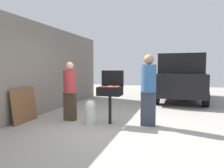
{
  "coord_description": "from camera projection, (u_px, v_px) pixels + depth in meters",
  "views": [
    {
      "loc": [
        1.49,
        -4.81,
        1.46
      ],
      "look_at": [
        -0.21,
        0.75,
        1.0
      ],
      "focal_mm": 33.35,
      "sensor_mm": 36.0,
      "label": 1
    }
  ],
  "objects": [
    {
      "name": "leaning_board",
      "position": [
        24.0,
        105.0,
        5.55
      ],
      "size": [
        0.14,
        0.9,
        0.91
      ],
      "primitive_type": "cube",
      "rotation": [
        0.0,
        -0.12,
        0.0
      ],
      "color": "brown",
      "rests_on": "ground"
    },
    {
      "name": "hot_dog_5",
      "position": [
        106.0,
        87.0,
        5.26
      ],
      "size": [
        0.13,
        0.03,
        0.03
      ],
      "primitive_type": "cylinder",
      "rotation": [
        0.0,
        1.57,
        -0.0
      ],
      "color": "#C6593D",
      "rests_on": "bbq_grill"
    },
    {
      "name": "hot_dog_1",
      "position": [
        115.0,
        87.0,
        5.16
      ],
      "size": [
        0.13,
        0.03,
        0.03
      ],
      "primitive_type": "cylinder",
      "rotation": [
        0.0,
        1.57,
        0.05
      ],
      "color": "#AD4228",
      "rests_on": "bbq_grill"
    },
    {
      "name": "hot_dog_3",
      "position": [
        111.0,
        86.0,
        5.31
      ],
      "size": [
        0.13,
        0.04,
        0.03
      ],
      "primitive_type": "cylinder",
      "rotation": [
        0.0,
        1.57,
        0.1
      ],
      "color": "#C6593D",
      "rests_on": "bbq_grill"
    },
    {
      "name": "ground_plane",
      "position": [
        111.0,
        127.0,
        5.13
      ],
      "size": [
        24.0,
        24.0,
        0.0
      ],
      "primitive_type": "plane",
      "color": "#9E998E"
    },
    {
      "name": "hot_dog_0",
      "position": [
        110.0,
        87.0,
        5.28
      ],
      "size": [
        0.13,
        0.03,
        0.03
      ],
      "primitive_type": "cylinder",
      "rotation": [
        0.0,
        1.57,
        0.05
      ],
      "color": "#AD4228",
      "rests_on": "bbq_grill"
    },
    {
      "name": "hot_dog_7",
      "position": [
        110.0,
        87.0,
        5.18
      ],
      "size": [
        0.13,
        0.03,
        0.03
      ],
      "primitive_type": "cylinder",
      "rotation": [
        0.0,
        1.57,
        -0.03
      ],
      "color": "#C6593D",
      "rests_on": "bbq_grill"
    },
    {
      "name": "person_right",
      "position": [
        149.0,
        87.0,
        5.17
      ],
      "size": [
        0.37,
        0.37,
        1.79
      ],
      "rotation": [
        0.0,
        0.0,
        2.88
      ],
      "color": "#333847",
      "rests_on": "ground"
    },
    {
      "name": "house_wall_side",
      "position": [
        44.0,
        69.0,
        6.74
      ],
      "size": [
        0.24,
        8.0,
        2.83
      ],
      "primitive_type": "cube",
      "color": "slate",
      "rests_on": "ground"
    },
    {
      "name": "hot_dog_4",
      "position": [
        116.0,
        87.0,
        5.23
      ],
      "size": [
        0.13,
        0.03,
        0.03
      ],
      "primitive_type": "cylinder",
      "rotation": [
        0.0,
        1.57,
        0.06
      ],
      "color": "#B74C33",
      "rests_on": "bbq_grill"
    },
    {
      "name": "bbq_grill",
      "position": [
        110.0,
        93.0,
        5.34
      ],
      "size": [
        0.6,
        0.44,
        0.97
      ],
      "color": "black",
      "rests_on": "ground"
    },
    {
      "name": "person_left",
      "position": [
        70.0,
        89.0,
        5.7
      ],
      "size": [
        0.34,
        0.34,
        1.61
      ],
      "rotation": [
        0.0,
        0.0,
        -0.18
      ],
      "color": "#3F3323",
      "rests_on": "ground"
    },
    {
      "name": "hot_dog_9",
      "position": [
        118.0,
        86.0,
        5.39
      ],
      "size": [
        0.13,
        0.04,
        0.03
      ],
      "primitive_type": "cylinder",
      "rotation": [
        0.0,
        1.57,
        0.07
      ],
      "color": "#B74C33",
      "rests_on": "bbq_grill"
    },
    {
      "name": "hot_dog_8",
      "position": [
        111.0,
        86.0,
        5.41
      ],
      "size": [
        0.13,
        0.04,
        0.03
      ],
      "primitive_type": "cylinder",
      "rotation": [
        0.0,
        1.57,
        -0.09
      ],
      "color": "#AD4228",
      "rests_on": "bbq_grill"
    },
    {
      "name": "propane_tank",
      "position": [
        91.0,
        111.0,
        5.41
      ],
      "size": [
        0.32,
        0.32,
        0.62
      ],
      "color": "silver",
      "rests_on": "ground"
    },
    {
      "name": "grill_lid_open",
      "position": [
        112.0,
        78.0,
        5.52
      ],
      "size": [
        0.6,
        0.05,
        0.42
      ],
      "primitive_type": "cube",
      "color": "black",
      "rests_on": "bbq_grill"
    },
    {
      "name": "parked_minivan",
      "position": [
        181.0,
        77.0,
        9.36
      ],
      "size": [
        2.15,
        4.46,
        2.02
      ],
      "rotation": [
        0.0,
        0.0,
        3.11
      ],
      "color": "black",
      "rests_on": "ground"
    },
    {
      "name": "hot_dog_6",
      "position": [
        117.0,
        86.0,
        5.32
      ],
      "size": [
        0.13,
        0.03,
        0.03
      ],
      "primitive_type": "cylinder",
      "rotation": [
        0.0,
        1.57,
        0.02
      ],
      "color": "#B74C33",
      "rests_on": "bbq_grill"
    },
    {
      "name": "hot_dog_2",
      "position": [
        101.0,
        87.0,
        5.25
      ],
      "size": [
        0.13,
        0.03,
        0.03
      ],
      "primitive_type": "cylinder",
      "rotation": [
        0.0,
        1.57,
        0.07
      ],
      "color": "#B74C33",
      "rests_on": "bbq_grill"
    }
  ]
}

